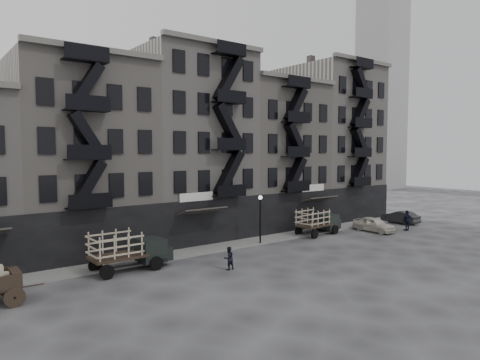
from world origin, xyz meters
TOP-DOWN VIEW (x-y plane):
  - ground at (0.00, 0.00)m, footprint 140.00×140.00m
  - sidewalk at (0.00, 3.75)m, footprint 55.00×2.50m
  - building_midwest at (-10.00, 9.83)m, footprint 10.00×11.35m
  - building_center at (-0.00, 9.82)m, footprint 10.00×11.35m
  - building_mideast at (10.00, 9.83)m, footprint 10.00×11.35m
  - building_east at (20.00, 9.82)m, footprint 10.00×11.35m
  - lamp_post at (3.00, 2.60)m, footprint 0.36×0.36m
  - distant_tower at (60.00, 30.00)m, footprint 8.00×8.00m
  - stake_truck_west at (-9.23, 1.89)m, footprint 5.55×2.37m
  - stake_truck_east at (10.31, 2.57)m, footprint 5.23×2.46m
  - car_east at (15.88, 0.21)m, footprint 1.78×4.36m
  - car_far at (22.49, 1.39)m, footprint 1.63×4.27m
  - pedestrian_mid at (-3.71, -2.02)m, footprint 0.79×0.63m
  - policeman at (19.06, -1.49)m, footprint 1.28×0.72m

SIDE VIEW (x-z plane):
  - ground at x=0.00m, z-range 0.00..0.00m
  - sidewalk at x=0.00m, z-range 0.00..0.15m
  - car_far at x=22.49m, z-range 0.00..1.39m
  - car_east at x=15.88m, z-range 0.00..1.48m
  - pedestrian_mid at x=-3.71m, z-range 0.00..1.59m
  - policeman at x=19.06m, z-range 0.00..2.06m
  - stake_truck_east at x=10.31m, z-range 0.18..2.73m
  - stake_truck_west at x=-9.23m, z-range 0.20..2.96m
  - lamp_post at x=3.00m, z-range 0.64..4.92m
  - building_midwest at x=-10.00m, z-range -0.60..15.60m
  - building_mideast at x=10.00m, z-range -0.60..15.60m
  - building_center at x=0.00m, z-range -0.60..17.60m
  - building_east at x=20.00m, z-range -0.60..18.60m
  - distant_tower at x=60.00m, z-range 0.76..66.76m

